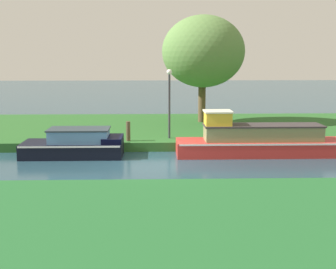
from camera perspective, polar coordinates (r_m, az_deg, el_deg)
The scene contains 8 objects.
ground_plane at distance 18.28m, azimuth -0.93°, elevation -3.42°, with size 120.00×120.00×0.00m, color #23414F.
riverbank_far at distance 25.11m, azimuth -1.16°, elevation 0.66°, with size 72.00×10.00×0.40m, color #265A23.
riverbank_near at distance 9.65m, azimuth -0.12°, elevation -14.50°, with size 72.00×10.00×0.40m, color #1F5A29.
red_barge at distance 19.83m, azimuth 11.22°, elevation -0.78°, with size 7.21×1.65×1.89m.
black_narrowboat at distance 19.62m, azimuth -11.25°, elevation -1.22°, with size 4.14×1.81×1.18m.
willow_tree_left at distance 25.91m, azimuth 4.37°, elevation 10.13°, with size 4.56×4.26×5.95m.
lamp_post at distance 21.01m, azimuth 0.16°, elevation 4.81°, with size 0.24×0.24×3.14m.
mooring_post_near at distance 20.57m, azimuth -4.92°, elevation 0.40°, with size 0.19×0.19×0.87m, color #493D29.
Camera 1 is at (-0.25, -17.80, 4.16)m, focal length 49.53 mm.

